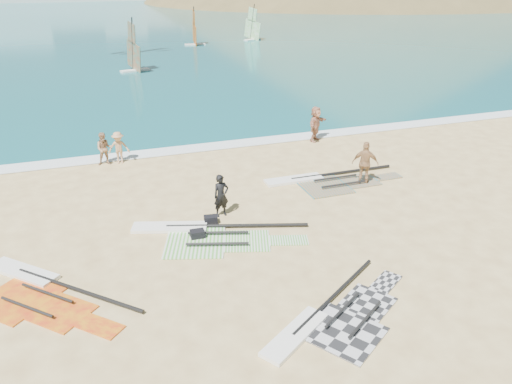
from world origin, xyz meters
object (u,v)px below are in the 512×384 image
object	(u,v)px
rig_grey	(332,320)
beachgoer_back	(365,163)
rig_orange	(324,181)
beachgoer_mid	(119,148)
person_wetsuit	(221,196)
gear_bag_near	(197,234)
beachgoer_left	(104,149)
beachgoer_right	(316,124)
rig_red	(38,290)
rig_green	(204,234)
gear_bag_far	(211,220)

from	to	relation	value
rig_grey	beachgoer_back	size ratio (longest dim) A/B	2.77
rig_orange	beachgoer_mid	world-z (taller)	beachgoer_mid
person_wetsuit	rig_grey	bearing A→B (deg)	-89.91
rig_grey	gear_bag_near	xyz separation A→B (m)	(-2.33, 5.55, 0.10)
gear_bag_near	beachgoer_back	bearing A→B (deg)	16.50
rig_grey	beachgoer_left	bearing A→B (deg)	75.30
person_wetsuit	beachgoer_right	xyz separation A→B (m)	(7.20, 7.01, 0.13)
rig_red	rig_green	bearing A→B (deg)	62.37
beachgoer_left	beachgoer_right	distance (m)	10.95
rig_orange	rig_red	distance (m)	12.36
rig_green	beachgoer_mid	bearing A→B (deg)	121.63
rig_green	gear_bag_near	size ratio (longest dim) A/B	12.75
rig_green	person_wetsuit	world-z (taller)	person_wetsuit
rig_red	rig_orange	bearing A→B (deg)	67.03
beachgoer_left	beachgoer_right	size ratio (longest dim) A/B	0.83
rig_orange	beachgoer_mid	bearing A→B (deg)	146.87
rig_orange	person_wetsuit	distance (m)	5.44
rig_grey	rig_red	distance (m)	8.40
gear_bag_far	person_wetsuit	distance (m)	0.99
person_wetsuit	rig_green	bearing A→B (deg)	-136.10
rig_grey	beachgoer_mid	size ratio (longest dim) A/B	3.40
rig_green	beachgoer_right	xyz separation A→B (m)	(8.20, 8.31, 0.90)
rig_grey	beachgoer_mid	distance (m)	14.60
beachgoer_back	gear_bag_far	bearing A→B (deg)	44.50
rig_red	person_wetsuit	world-z (taller)	person_wetsuit
beachgoer_mid	person_wetsuit	bearing A→B (deg)	-61.14
person_wetsuit	beachgoer_mid	size ratio (longest dim) A/B	1.06
beachgoer_mid	gear_bag_far	bearing A→B (deg)	-66.16
beachgoer_back	beachgoer_right	distance (m)	6.12
person_wetsuit	beachgoer_back	size ratio (longest dim) A/B	0.86
rig_green	beachgoer_right	bearing A→B (deg)	62.88
rig_green	beachgoer_left	xyz separation A→B (m)	(-2.74, 8.31, 0.74)
beachgoer_right	beachgoer_back	bearing A→B (deg)	-136.23
person_wetsuit	beachgoer_mid	world-z (taller)	person_wetsuit
beachgoer_back	gear_bag_near	bearing A→B (deg)	50.04
beachgoer_back	rig_green	bearing A→B (deg)	49.75
rig_grey	beachgoer_left	world-z (taller)	beachgoer_left
beachgoer_left	beachgoer_mid	size ratio (longest dim) A/B	1.02
gear_bag_far	beachgoer_right	distance (m)	10.80
rig_grey	gear_bag_far	xyz separation A→B (m)	(-1.61, 6.50, 0.09)
rig_grey	rig_orange	bearing A→B (deg)	31.16
gear_bag_near	beachgoer_back	xyz separation A→B (m)	(7.90, 2.34, 0.80)
rig_red	gear_bag_far	distance (m)	6.31
rig_red	beachgoer_mid	world-z (taller)	beachgoer_mid
beachgoer_left	gear_bag_near	bearing A→B (deg)	-70.06
rig_green	rig_red	bearing A→B (deg)	-145.08
gear_bag_near	beachgoer_left	distance (m)	8.81
rig_green	rig_orange	distance (m)	6.81
beachgoer_right	rig_grey	bearing A→B (deg)	-154.61
rig_red	gear_bag_near	bearing A→B (deg)	61.98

